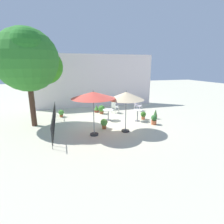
{
  "coord_description": "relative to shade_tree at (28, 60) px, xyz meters",
  "views": [
    {
      "loc": [
        -2.87,
        -10.32,
        3.54
      ],
      "look_at": [
        0.0,
        -0.28,
        0.79
      ],
      "focal_mm": 28.02,
      "sensor_mm": 36.0,
      "label": 1
    }
  ],
  "objects": [
    {
      "name": "potted_plant_5",
      "position": [
        7.79,
        -0.79,
        -3.56
      ],
      "size": [
        0.26,
        0.26,
        0.67
      ],
      "color": "brown",
      "rests_on": "ground"
    },
    {
      "name": "potted_plant_2",
      "position": [
        1.53,
        1.47,
        -3.59
      ],
      "size": [
        0.38,
        0.38,
        0.53
      ],
      "color": "#9C552C",
      "rests_on": "ground"
    },
    {
      "name": "patio_chair_0",
      "position": [
        7.53,
        1.66,
        -3.4
      ],
      "size": [
        0.64,
        0.66,
        0.85
      ],
      "color": "white",
      "rests_on": "ground"
    },
    {
      "name": "potted_plant_3",
      "position": [
        4.22,
        2.1,
        -3.59
      ],
      "size": [
        0.4,
        0.4,
        0.57
      ],
      "color": "#9C4936",
      "rests_on": "ground"
    },
    {
      "name": "patio_chair_1",
      "position": [
        5.52,
        1.47,
        -3.36
      ],
      "size": [
        0.58,
        0.59,
        0.89
      ],
      "color": "silver",
      "rests_on": "ground"
    },
    {
      "name": "potted_plant_1",
      "position": [
        3.92,
        -1.73,
        -3.55
      ],
      "size": [
        0.42,
        0.41,
        0.59
      ],
      "color": "#9E562C",
      "rests_on": "ground"
    },
    {
      "name": "cafe_table_0",
      "position": [
        6.38,
        -0.93,
        -3.36
      ],
      "size": [
        0.61,
        0.61,
        0.76
      ],
      "color": "silver",
      "rests_on": "ground"
    },
    {
      "name": "potted_plant_0",
      "position": [
        7.09,
        -1.86,
        -3.56
      ],
      "size": [
        0.37,
        0.37,
        0.61
      ],
      "color": "#C2653F",
      "rests_on": "ground"
    },
    {
      "name": "cafe_table_1",
      "position": [
        4.57,
        -0.21,
        -3.37
      ],
      "size": [
        0.72,
        0.72,
        0.73
      ],
      "color": "white",
      "rests_on": "ground"
    },
    {
      "name": "potted_plant_6",
      "position": [
        6.92,
        -0.69,
        -3.58
      ],
      "size": [
        0.36,
        0.36,
        0.55
      ],
      "color": "#CE7046",
      "rests_on": "ground"
    },
    {
      "name": "terrace_railing",
      "position": [
        1.13,
        -0.81,
        -3.21
      ],
      "size": [
        0.03,
        6.1,
        1.01
      ],
      "color": "black",
      "rests_on": "ground"
    },
    {
      "name": "villa_facade",
      "position": [
        4.58,
        4.23,
        -1.61
      ],
      "size": [
        10.57,
        0.3,
        4.54
      ],
      "primitive_type": "cube",
      "color": "silver",
      "rests_on": "ground"
    },
    {
      "name": "ground_plane",
      "position": [
        4.58,
        -0.81,
        -3.89
      ],
      "size": [
        60.0,
        60.0,
        0.0
      ],
      "primitive_type": "plane",
      "color": "beige"
    },
    {
      "name": "shade_tree",
      "position": [
        0.0,
        0.0,
        0.0
      ],
      "size": [
        3.68,
        3.51,
        5.62
      ],
      "color": "#4A3022",
      "rests_on": "ground"
    },
    {
      "name": "potted_plant_4",
      "position": [
        4.51,
        1.53,
        -3.52
      ],
      "size": [
        0.49,
        0.49,
        0.65
      ],
      "color": "#A75934",
      "rests_on": "ground"
    },
    {
      "name": "patio_umbrella_1",
      "position": [
        3.19,
        -2.55,
        -1.77
      ],
      "size": [
        2.22,
        2.22,
        2.37
      ],
      "color": "#2D2D2D",
      "rests_on": "ground"
    },
    {
      "name": "patio_umbrella_0",
      "position": [
        4.96,
        -2.52,
        -1.89
      ],
      "size": [
        1.93,
        1.93,
        2.29
      ],
      "color": "#2D2D2D",
      "rests_on": "ground"
    }
  ]
}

